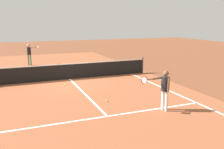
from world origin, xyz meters
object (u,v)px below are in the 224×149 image
(net, at_px, (70,71))
(tennis_ball_near_net, at_px, (65,85))
(player_far, at_px, (29,52))
(tennis_ball_mid_court, at_px, (107,101))
(player_near, at_px, (165,86))

(net, height_order, tennis_ball_near_net, net)
(player_far, xyz_separation_m, tennis_ball_mid_court, (2.49, -10.76, -1.03))
(player_near, xyz_separation_m, tennis_ball_near_net, (-2.87, 5.24, -0.96))
(tennis_ball_near_net, relative_size, tennis_ball_mid_court, 1.00)
(tennis_ball_near_net, bearing_deg, player_near, -61.23)
(net, relative_size, tennis_ball_mid_court, 152.01)
(player_near, relative_size, tennis_ball_mid_court, 24.23)
(player_far, relative_size, tennis_ball_mid_court, 25.87)
(net, distance_m, player_far, 6.29)
(player_near, bearing_deg, tennis_ball_near_net, 118.77)
(player_near, bearing_deg, net, 108.97)
(net, bearing_deg, player_far, 107.60)
(player_near, relative_size, player_far, 0.94)
(net, xyz_separation_m, tennis_ball_near_net, (-0.59, -1.40, -0.46))
(player_near, height_order, tennis_ball_near_net, player_near)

